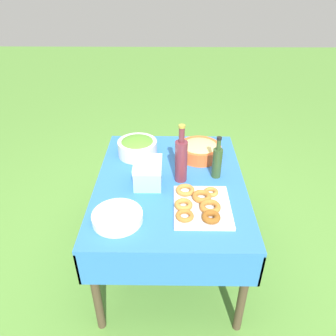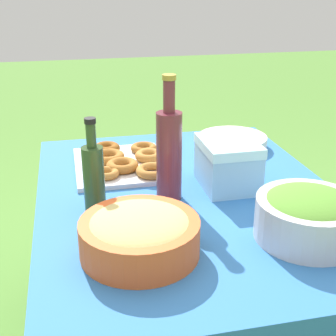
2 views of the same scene
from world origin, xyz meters
name	(u,v)px [view 1 (image 1 of 2)]	position (x,y,z in m)	size (l,w,h in m)	color
ground_plane	(170,257)	(0.00, 0.00, 0.00)	(14.00, 14.00, 0.00)	#568C38
picnic_table	(170,192)	(0.00, 0.00, 0.62)	(1.24, 0.95, 0.71)	#2D6BB2
salad_bowl	(137,146)	(-0.32, -0.24, 0.78)	(0.28, 0.28, 0.13)	silver
pasta_bowl	(200,150)	(-0.30, 0.21, 0.77)	(0.30, 0.30, 0.11)	#E05B28
donut_platter	(200,205)	(0.27, 0.17, 0.73)	(0.39, 0.34, 0.05)	silver
plate_stack	(117,217)	(0.39, -0.28, 0.73)	(0.28, 0.28, 0.05)	white
olive_oil_bottle	(217,161)	(-0.05, 0.30, 0.82)	(0.06, 0.06, 0.29)	#2D4723
wine_bottle	(181,159)	(-0.01, 0.07, 0.86)	(0.08, 0.08, 0.39)	maroon
cooler_box	(148,173)	(0.03, -0.14, 0.79)	(0.21, 0.17, 0.16)	#8CC6E5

